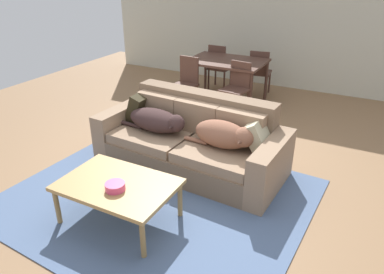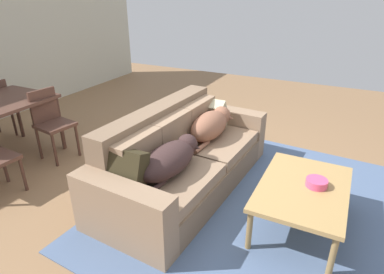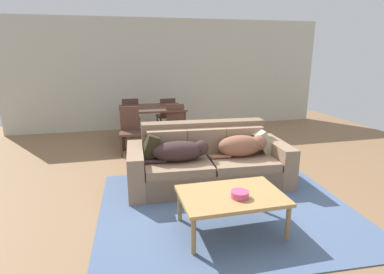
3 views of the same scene
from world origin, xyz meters
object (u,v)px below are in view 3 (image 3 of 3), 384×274
Objects in this scene: dog_on_left_cushion at (181,151)px; dining_chair_far_left at (131,116)px; coffee_table at (231,198)px; throw_pillow_by_left_arm at (149,147)px; throw_pillow_by_right_arm at (261,141)px; dining_chair_near_left at (130,128)px; dining_chair_far_right at (167,114)px; couch at (208,162)px; dining_chair_near_right at (175,124)px; dog_on_right_cushion at (243,146)px; dining_table at (152,110)px; bowl_on_coffee_table at (240,194)px.

dog_on_left_cushion is 1.04× the size of dining_chair_far_left.
dining_chair_far_left is (-0.82, 4.27, 0.10)m from coffee_table.
throw_pillow_by_left_arm reaches higher than throw_pillow_by_right_arm.
dining_chair_far_left is at bearing 103.12° from dog_on_left_cushion.
throw_pillow_by_right_arm is (1.69, -0.10, -0.01)m from throw_pillow_by_left_arm.
throw_pillow_by_right_arm is 2.56m from dining_chair_near_left.
dining_chair_far_right is at bearing 75.80° from throw_pillow_by_left_arm.
throw_pillow_by_left_arm is 1.65m from dining_chair_near_left.
dining_chair_near_right is at bearing 97.46° from couch.
couch reaches higher than throw_pillow_by_left_arm.
dog_on_right_cushion is 1.34m from coffee_table.
coffee_table is at bearing -114.23° from dog_on_right_cushion.
dining_chair_near_right is at bearing 84.69° from dog_on_left_cushion.
dining_chair_far_right reaches higher than coffee_table.
dining_chair_near_right reaches higher than dining_chair_far_right.
throw_pillow_by_left_arm is 1.60m from coffee_table.
couch reaches higher than throw_pillow_by_right_arm.
dining_table is (-0.41, 3.66, 0.32)m from coffee_table.
dining_chair_near_right is at bearing 67.45° from throw_pillow_by_left_arm.
dining_chair_near_right reaches higher than dining_chair_near_left.
couch reaches higher than coffee_table.
dining_chair_far_left reaches higher than coffee_table.
bowl_on_coffee_table is at bearing -71.35° from dog_on_left_cushion.
dining_chair_far_right is at bearing 89.83° from coffee_table.
throw_pillow_by_left_arm reaches higher than bowl_on_coffee_table.
dog_on_left_cushion is 1.11× the size of dog_on_right_cushion.
dog_on_left_cushion is at bearing 105.23° from bowl_on_coffee_table.
throw_pillow_by_right_arm reaches higher than bowl_on_coffee_table.
couch reaches higher than bowl_on_coffee_table.
throw_pillow_by_right_arm is 2.72m from dining_table.
coffee_table is 3.70m from dining_table.
dining_table is at bearing 97.01° from bowl_on_coffee_table.
dog_on_left_cushion is at bearing 103.98° from coffee_table.
coffee_table is 5.86× the size of bowl_on_coffee_table.
couch is at bearing 85.27° from dining_chair_far_right.
dog_on_left_cushion is 1.25m from coffee_table.
coffee_table is 0.83× the size of dining_table.
couch is 6.58× the size of throw_pillow_by_right_arm.
dining_chair_far_right is (-0.60, 3.12, -0.10)m from dog_on_right_cushion.
coffee_table is 4.29m from dining_chair_far_right.
dining_table is 1.49× the size of dining_chair_near_right.
dining_chair_near_left is (-0.50, -0.60, -0.22)m from dining_table.
dining_chair_near_left is at bearing 96.62° from throw_pillow_by_left_arm.
dining_chair_far_left is at bearing 92.20° from throw_pillow_by_left_arm.
dining_chair_near_left is at bearing 137.19° from throw_pillow_by_right_arm.
dog_on_right_cushion is at bearing 1.96° from dog_on_left_cushion.
throw_pillow_by_left_arm is at bearing -80.03° from dining_chair_near_left.
couch is 1.83m from dining_chair_near_right.
coffee_table is (0.30, -1.20, -0.18)m from dog_on_left_cushion.
throw_pillow_by_left_arm is 2.86m from dining_chair_far_left.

